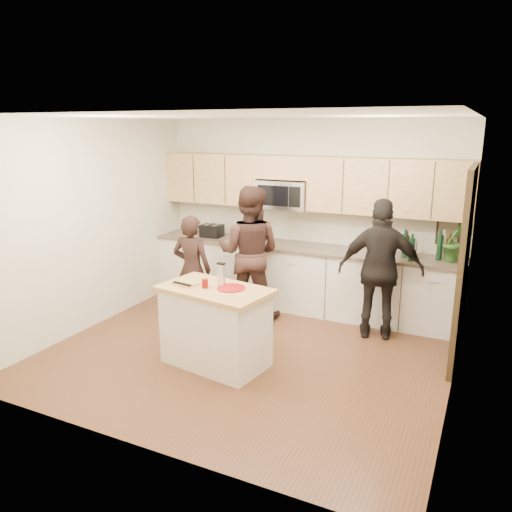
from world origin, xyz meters
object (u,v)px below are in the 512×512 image
at_px(island, 216,326).
at_px(woman_center, 249,253).
at_px(woman_right, 381,270).
at_px(woman_left, 192,269).
at_px(toaster, 212,231).

relative_size(island, woman_center, 0.70).
xyz_separation_m(island, woman_right, (1.47, 1.54, 0.43)).
bearing_deg(woman_center, woman_left, 28.92).
bearing_deg(woman_right, toaster, -24.18).
bearing_deg(woman_right, island, 33.39).
distance_m(island, woman_right, 2.17).
bearing_deg(woman_right, woman_left, 0.23).
distance_m(toaster, woman_center, 1.12).
bearing_deg(woman_left, woman_center, -146.70).
height_order(island, woman_right, woman_right).
bearing_deg(island, woman_right, 55.17).
relative_size(woman_left, woman_center, 0.80).
height_order(toaster, woman_center, woman_center).
height_order(woman_left, woman_center, woman_center).
relative_size(toaster, woman_right, 0.18).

